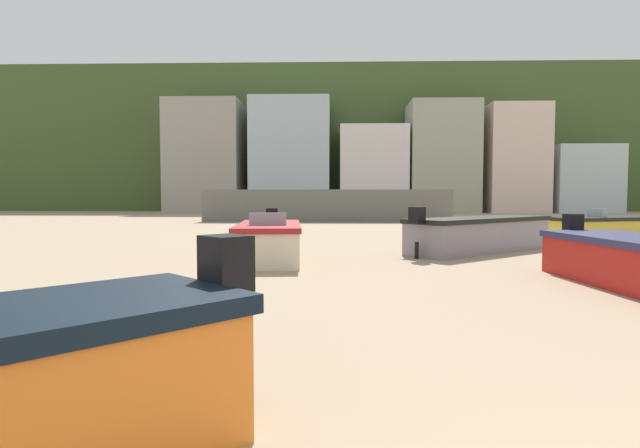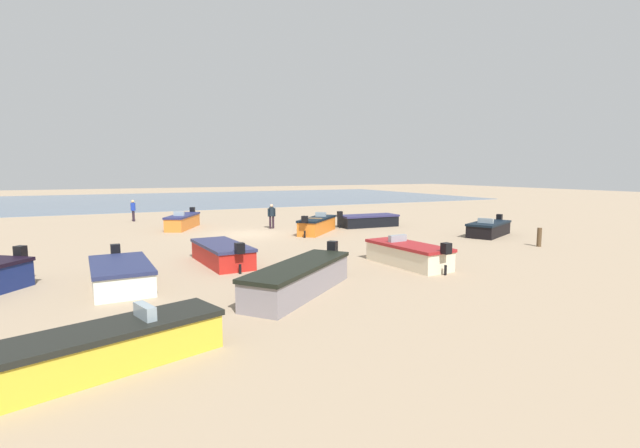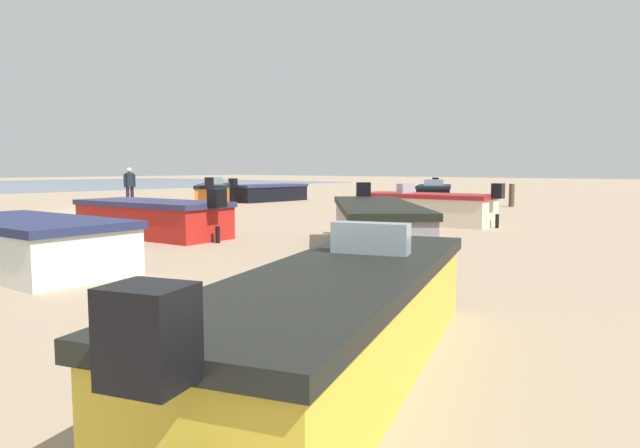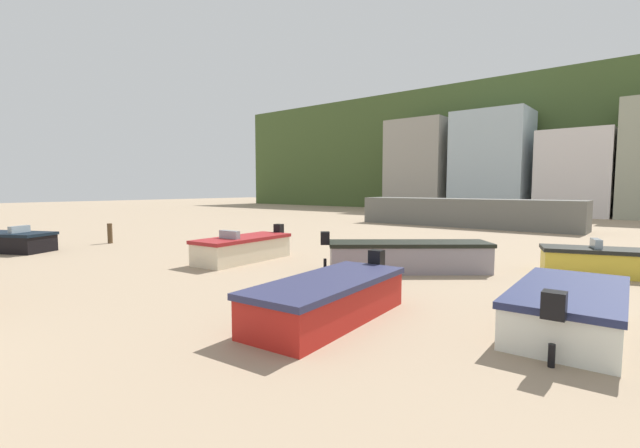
% 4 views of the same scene
% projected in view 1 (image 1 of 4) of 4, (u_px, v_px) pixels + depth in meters
% --- Properties ---
extents(headland_hill, '(90.00, 32.00, 14.62)m').
position_uv_depth(headland_hill, '(347.00, 151.00, 66.33)').
color(headland_hill, '#415529').
rests_on(headland_hill, ground).
extents(harbor_pier, '(14.60, 2.40, 1.90)m').
position_uv_depth(harbor_pier, '(327.00, 205.00, 30.81)').
color(harbor_pier, '#62625C').
rests_on(harbor_pier, ground).
extents(townhouse_far_left, '(6.70, 5.36, 10.23)m').
position_uv_depth(townhouse_far_left, '(206.00, 157.00, 47.55)').
color(townhouse_far_left, '#9B958A').
rests_on(townhouse_far_left, ground).
extents(townhouse_left, '(7.17, 5.48, 10.37)m').
position_uv_depth(townhouse_left, '(291.00, 156.00, 47.39)').
color(townhouse_left, '#AABCC6').
rests_on(townhouse_left, ground).
extents(townhouse_centre_left, '(6.05, 5.95, 7.81)m').
position_uv_depth(townhouse_centre_left, '(372.00, 170.00, 47.47)').
color(townhouse_centre_left, silver).
rests_on(townhouse_centre_left, ground).
extents(townhouse_centre_right, '(6.10, 5.17, 9.99)m').
position_uv_depth(townhouse_centre_right, '(442.00, 158.00, 46.84)').
color(townhouse_centre_right, '#9B9E87').
rests_on(townhouse_centre_right, ground).
extents(townhouse_right, '(5.22, 6.66, 9.68)m').
position_uv_depth(townhouse_right, '(510.00, 160.00, 47.41)').
color(townhouse_right, beige).
rests_on(townhouse_right, ground).
extents(townhouse_far_right, '(5.74, 5.42, 6.02)m').
position_uv_depth(townhouse_far_right, '(579.00, 180.00, 46.73)').
color(townhouse_far_right, '#ACBAC0').
rests_on(townhouse_far_right, ground).
extents(boat_grey_2, '(4.73, 4.27, 1.27)m').
position_uv_depth(boat_grey_2, '(480.00, 234.00, 14.08)').
color(boat_grey_2, gray).
rests_on(boat_grey_2, ground).
extents(boat_yellow_5, '(4.74, 2.57, 1.15)m').
position_uv_depth(boat_yellow_5, '(614.00, 229.00, 17.21)').
color(boat_yellow_5, gold).
rests_on(boat_yellow_5, ground).
extents(boat_cream_7, '(1.80, 4.14, 1.19)m').
position_uv_depth(boat_cream_7, '(269.00, 241.00, 12.28)').
color(boat_cream_7, beige).
rests_on(boat_cream_7, ground).
extents(boat_red_8, '(1.87, 4.28, 1.16)m').
position_uv_depth(boat_red_8, '(640.00, 262.00, 8.57)').
color(boat_red_8, '#B41F19').
rests_on(boat_red_8, ground).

